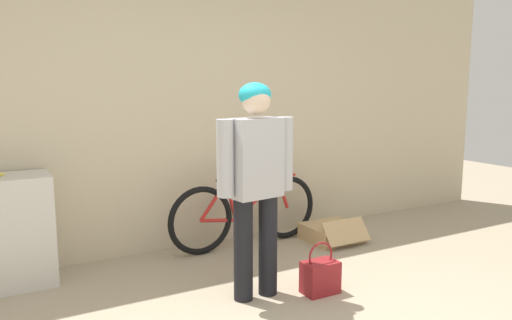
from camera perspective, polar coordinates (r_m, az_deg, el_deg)
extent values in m
cube|color=beige|center=(4.69, -9.28, 5.55)|extent=(8.00, 0.06, 2.60)
cube|color=white|center=(5.01, -2.94, -5.14)|extent=(0.08, 0.01, 0.12)
cylinder|color=black|center=(3.63, -1.41, -10.18)|extent=(0.14, 0.14, 0.75)
cylinder|color=black|center=(3.72, 1.37, -9.69)|extent=(0.14, 0.14, 0.75)
cube|color=#B2B2B7|center=(3.52, 0.00, 0.24)|extent=(0.39, 0.24, 0.56)
cylinder|color=#B2B2B7|center=(3.41, -3.55, 0.18)|extent=(0.12, 0.12, 0.54)
cylinder|color=#B2B2B7|center=(3.64, 3.32, 0.73)|extent=(0.12, 0.12, 0.54)
sphere|color=beige|center=(3.48, 0.00, 6.87)|extent=(0.20, 0.20, 0.20)
ellipsoid|color=#23B7CC|center=(3.50, -0.12, 7.46)|extent=(0.23, 0.21, 0.17)
torus|color=black|center=(4.59, -6.34, -6.90)|extent=(0.64, 0.07, 0.64)
torus|color=black|center=(5.05, 3.58, -5.42)|extent=(0.64, 0.07, 0.64)
cylinder|color=red|center=(4.67, -4.30, -6.90)|extent=(0.37, 0.05, 0.08)
cylinder|color=red|center=(4.61, -4.86, -4.69)|extent=(0.29, 0.04, 0.35)
cylinder|color=red|center=(4.69, -2.87, -4.72)|extent=(0.13, 0.04, 0.39)
cylinder|color=red|center=(4.83, 0.14, -4.41)|extent=(0.50, 0.06, 0.40)
cylinder|color=red|center=(4.77, -0.35, -2.24)|extent=(0.57, 0.05, 0.05)
cylinder|color=red|center=(4.98, 3.05, -3.73)|extent=(0.15, 0.04, 0.33)
cylinder|color=red|center=(4.92, 2.71, -1.64)|extent=(0.07, 0.04, 0.08)
cylinder|color=red|center=(4.93, 2.91, -1.27)|extent=(0.04, 0.46, 0.02)
ellipsoid|color=black|center=(4.62, -3.41, -2.25)|extent=(0.22, 0.09, 0.05)
cube|color=maroon|center=(3.85, 7.34, -13.15)|extent=(0.26, 0.18, 0.24)
torus|color=maroon|center=(3.79, 7.40, -10.80)|extent=(0.21, 0.02, 0.21)
cube|color=tan|center=(5.09, 8.62, -8.16)|extent=(0.51, 0.46, 0.16)
cube|color=tan|center=(4.90, 10.30, -8.04)|extent=(0.48, 0.16, 0.20)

